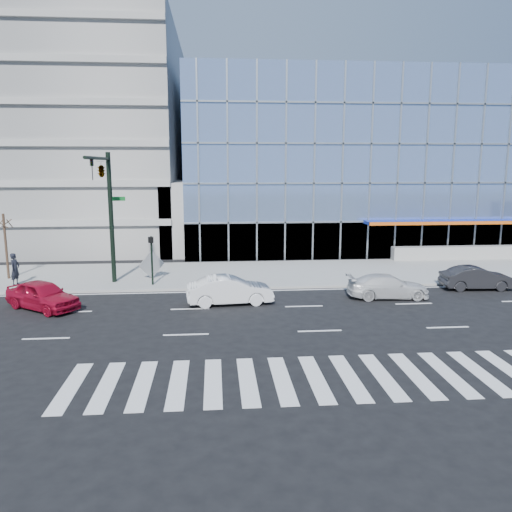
{
  "coord_description": "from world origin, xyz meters",
  "views": [
    {
      "loc": [
        -4.67,
        -25.22,
        7.39
      ],
      "look_at": [
        -2.3,
        3.0,
        2.21
      ],
      "focal_mm": 35.0,
      "sensor_mm": 36.0,
      "label": 1
    }
  ],
  "objects_px": {
    "traffic_signal": "(104,186)",
    "street_tree_near": "(4,223)",
    "white_suv": "(388,286)",
    "tilted_panel": "(152,264)",
    "ped_signal_post": "(151,253)",
    "white_sedan": "(230,290)",
    "red_sedan": "(43,295)",
    "pedestrian": "(15,269)",
    "dark_sedan": "(477,278)"
  },
  "relations": [
    {
      "from": "pedestrian",
      "to": "white_sedan",
      "type": "bearing_deg",
      "value": -97.88
    },
    {
      "from": "red_sedan",
      "to": "tilted_panel",
      "type": "relative_size",
      "value": 3.37
    },
    {
      "from": "pedestrian",
      "to": "traffic_signal",
      "type": "bearing_deg",
      "value": -87.85
    },
    {
      "from": "ped_signal_post",
      "to": "red_sedan",
      "type": "height_order",
      "value": "ped_signal_post"
    },
    {
      "from": "dark_sedan",
      "to": "street_tree_near",
      "type": "bearing_deg",
      "value": 83.45
    },
    {
      "from": "street_tree_near",
      "to": "tilted_panel",
      "type": "relative_size",
      "value": 3.25
    },
    {
      "from": "ped_signal_post",
      "to": "dark_sedan",
      "type": "relative_size",
      "value": 0.72
    },
    {
      "from": "white_sedan",
      "to": "ped_signal_post",
      "type": "bearing_deg",
      "value": 42.38
    },
    {
      "from": "white_suv",
      "to": "tilted_panel",
      "type": "height_order",
      "value": "tilted_panel"
    },
    {
      "from": "ped_signal_post",
      "to": "tilted_panel",
      "type": "height_order",
      "value": "ped_signal_post"
    },
    {
      "from": "traffic_signal",
      "to": "white_sedan",
      "type": "relative_size",
      "value": 1.74
    },
    {
      "from": "traffic_signal",
      "to": "tilted_panel",
      "type": "xyz_separation_m",
      "value": [
        2.25,
        2.17,
        -5.1
      ]
    },
    {
      "from": "pedestrian",
      "to": "tilted_panel",
      "type": "relative_size",
      "value": 1.51
    },
    {
      "from": "dark_sedan",
      "to": "pedestrian",
      "type": "height_order",
      "value": "pedestrian"
    },
    {
      "from": "white_sedan",
      "to": "traffic_signal",
      "type": "bearing_deg",
      "value": 56.42
    },
    {
      "from": "traffic_signal",
      "to": "tilted_panel",
      "type": "height_order",
      "value": "traffic_signal"
    },
    {
      "from": "white_suv",
      "to": "white_sedan",
      "type": "height_order",
      "value": "white_sedan"
    },
    {
      "from": "white_suv",
      "to": "dark_sedan",
      "type": "xyz_separation_m",
      "value": [
        6.0,
        1.46,
        0.03
      ]
    },
    {
      "from": "street_tree_near",
      "to": "red_sedan",
      "type": "relative_size",
      "value": 0.97
    },
    {
      "from": "traffic_signal",
      "to": "tilted_panel",
      "type": "bearing_deg",
      "value": 43.98
    },
    {
      "from": "dark_sedan",
      "to": "ped_signal_post",
      "type": "bearing_deg",
      "value": 86.4
    },
    {
      "from": "ped_signal_post",
      "to": "white_sedan",
      "type": "height_order",
      "value": "ped_signal_post"
    },
    {
      "from": "street_tree_near",
      "to": "white_suv",
      "type": "bearing_deg",
      "value": -14.94
    },
    {
      "from": "pedestrian",
      "to": "ped_signal_post",
      "type": "bearing_deg",
      "value": -82.22
    },
    {
      "from": "traffic_signal",
      "to": "ped_signal_post",
      "type": "xyz_separation_m",
      "value": [
        2.5,
        0.37,
        -4.02
      ]
    },
    {
      "from": "ped_signal_post",
      "to": "dark_sedan",
      "type": "bearing_deg",
      "value": -6.21
    },
    {
      "from": "street_tree_near",
      "to": "red_sedan",
      "type": "xyz_separation_m",
      "value": [
        4.39,
        -6.85,
        -3.03
      ]
    },
    {
      "from": "street_tree_near",
      "to": "pedestrian",
      "type": "bearing_deg",
      "value": -57.79
    },
    {
      "from": "white_suv",
      "to": "dark_sedan",
      "type": "relative_size",
      "value": 1.09
    },
    {
      "from": "street_tree_near",
      "to": "tilted_panel",
      "type": "height_order",
      "value": "street_tree_near"
    },
    {
      "from": "traffic_signal",
      "to": "white_suv",
      "type": "bearing_deg",
      "value": -11.34
    },
    {
      "from": "pedestrian",
      "to": "tilted_panel",
      "type": "height_order",
      "value": "pedestrian"
    },
    {
      "from": "traffic_signal",
      "to": "red_sedan",
      "type": "bearing_deg",
      "value": -123.71
    },
    {
      "from": "dark_sedan",
      "to": "white_suv",
      "type": "bearing_deg",
      "value": 106.3
    },
    {
      "from": "traffic_signal",
      "to": "white_sedan",
      "type": "distance_m",
      "value": 9.67
    },
    {
      "from": "street_tree_near",
      "to": "dark_sedan",
      "type": "distance_m",
      "value": 29.56
    },
    {
      "from": "red_sedan",
      "to": "street_tree_near",
      "type": "bearing_deg",
      "value": 68.79
    },
    {
      "from": "ped_signal_post",
      "to": "tilted_panel",
      "type": "xyz_separation_m",
      "value": [
        -0.25,
        1.8,
        -1.07
      ]
    },
    {
      "from": "ped_signal_post",
      "to": "street_tree_near",
      "type": "xyz_separation_m",
      "value": [
        -9.5,
        2.56,
        1.64
      ]
    },
    {
      "from": "ped_signal_post",
      "to": "street_tree_near",
      "type": "height_order",
      "value": "street_tree_near"
    },
    {
      "from": "traffic_signal",
      "to": "street_tree_near",
      "type": "relative_size",
      "value": 1.89
    },
    {
      "from": "traffic_signal",
      "to": "ped_signal_post",
      "type": "relative_size",
      "value": 2.67
    },
    {
      "from": "white_sedan",
      "to": "street_tree_near",
      "type": "bearing_deg",
      "value": 58.91
    },
    {
      "from": "street_tree_near",
      "to": "white_sedan",
      "type": "bearing_deg",
      "value": -25.35
    },
    {
      "from": "traffic_signal",
      "to": "street_tree_near",
      "type": "bearing_deg",
      "value": 157.29
    },
    {
      "from": "white_sedan",
      "to": "dark_sedan",
      "type": "height_order",
      "value": "white_sedan"
    },
    {
      "from": "white_suv",
      "to": "dark_sedan",
      "type": "height_order",
      "value": "dark_sedan"
    },
    {
      "from": "dark_sedan",
      "to": "pedestrian",
      "type": "relative_size",
      "value": 2.13
    },
    {
      "from": "white_sedan",
      "to": "white_suv",
      "type": "bearing_deg",
      "value": -92.3
    },
    {
      "from": "red_sedan",
      "to": "dark_sedan",
      "type": "bearing_deg",
      "value": -48.83
    }
  ]
}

